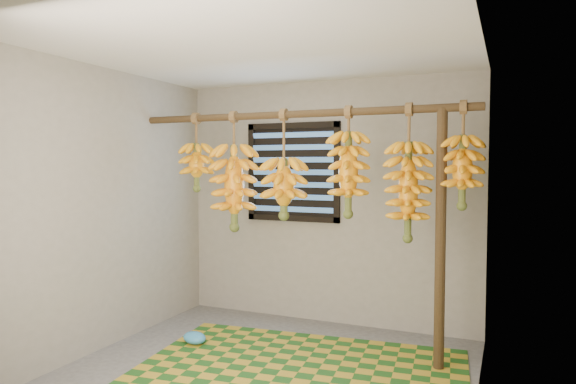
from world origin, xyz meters
The scene contains 16 objects.
floor centered at (0.00, 0.00, -0.01)m, with size 3.00×3.00×0.01m, color #4E4E4E.
ceiling centered at (0.00, 0.00, 2.40)m, with size 3.00×3.00×0.01m, color silver.
wall_back centered at (0.00, 1.50, 1.20)m, with size 3.00×0.01×2.40m, color gray.
wall_left centered at (-1.50, 0.00, 1.20)m, with size 0.01×3.00×2.40m, color gray.
wall_right centered at (1.50, 0.00, 1.20)m, with size 0.01×3.00×2.40m, color gray.
window centered at (-0.35, 1.48, 1.50)m, with size 1.00×0.04×1.00m.
hanging_pole centered at (0.00, 0.70, 2.00)m, with size 0.06×0.06×3.00m, color #43311A.
support_post centered at (1.20, 0.70, 1.00)m, with size 0.08×0.08×2.00m, color #43311A.
woven_mat centered at (0.25, 0.08, 0.01)m, with size 2.46×1.97×0.01m, color #1C4D16.
plastic_bag centered at (-0.83, 0.41, 0.06)m, with size 0.24×0.18×0.10m, color #3690CA.
banana_bunch_a centered at (-0.99, 0.70, 1.56)m, with size 0.31×0.31×0.71m.
banana_bunch_b centered at (-0.59, 0.70, 1.37)m, with size 0.40×0.40×1.06m.
banana_bunch_c centered at (-0.10, 0.70, 1.37)m, with size 0.38×0.38×0.93m.
banana_bunch_d centered at (0.47, 0.70, 1.50)m, with size 0.32×0.32×0.90m.
banana_bunch_e centered at (0.95, 0.70, 1.37)m, with size 0.36×0.36×1.07m.
banana_bunch_f centered at (1.35, 0.70, 1.52)m, with size 0.28×0.28×0.80m.
Camera 1 is at (1.68, -3.32, 1.57)m, focal length 32.00 mm.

